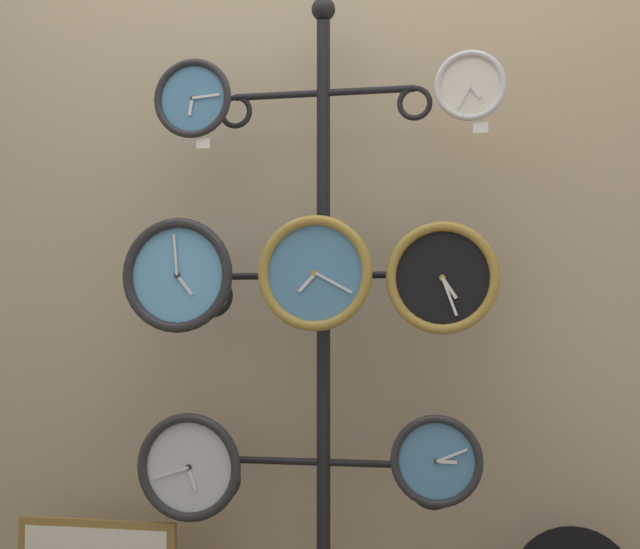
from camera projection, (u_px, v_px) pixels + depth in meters
shop_wall at (333, 155)px, 2.69m from camera, size 4.40×0.04×2.80m
display_stand at (323, 447)px, 2.48m from camera, size 0.78×0.44×1.83m
clock_top_left at (193, 99)px, 2.53m from camera, size 0.23×0.04×0.23m
clock_top_right at (470, 86)px, 2.36m from camera, size 0.19×0.04×0.19m
clock_middle_left at (178, 275)px, 2.49m from camera, size 0.32×0.04×0.32m
clock_middle_center at (316, 273)px, 2.39m from camera, size 0.31×0.04×0.31m
clock_middle_right at (443, 278)px, 2.35m from camera, size 0.30×0.04×0.30m
clock_bottom_left at (189, 467)px, 2.46m from camera, size 0.30×0.04×0.30m
clock_bottom_right at (437, 461)px, 2.31m from camera, size 0.24×0.04×0.24m
price_tag_upper at (203, 144)px, 2.51m from camera, size 0.04×0.00×0.03m
price_tag_mid at (481, 128)px, 2.35m from camera, size 0.04×0.00×0.03m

